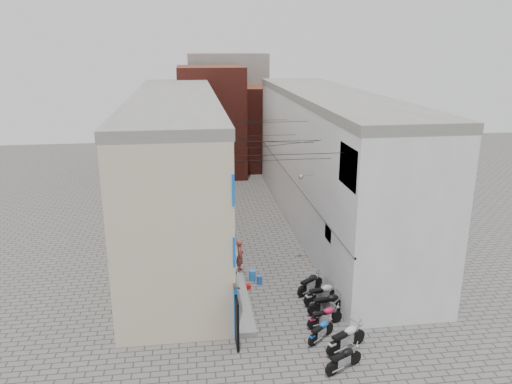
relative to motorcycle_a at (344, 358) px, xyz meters
name	(u,v)px	position (x,y,z in m)	size (l,w,h in m)	color
ground	(294,334)	(-1.37, 2.62, -0.52)	(90.00, 90.00, 0.00)	#5E5C59
plinth	(224,227)	(-3.42, 15.62, -0.39)	(0.90, 26.00, 0.25)	slate
building_left	(177,166)	(-6.36, 15.57, 3.98)	(5.10, 27.00, 9.00)	beige
building_right	(329,161)	(3.62, 15.61, 3.99)	(5.94, 26.00, 9.00)	silver
building_far_brick_left	(212,121)	(-3.37, 30.62, 4.48)	(6.00, 6.00, 10.00)	maroon
building_far_brick_right	(262,127)	(1.63, 32.62, 3.48)	(5.00, 6.00, 8.00)	maroon
building_far_concrete	(228,108)	(-1.37, 36.62, 4.98)	(8.00, 5.00, 11.00)	slate
far_shopfront	(236,168)	(-1.37, 27.82, 0.68)	(2.00, 0.30, 2.40)	black
overhead_wires	(267,139)	(-1.37, 10.26, 6.61)	(5.80, 13.02, 1.32)	black
motorcycle_a	(344,358)	(0.00, 0.00, 0.00)	(0.57, 1.79, 1.04)	black
motorcycle_b	(346,337)	(0.48, 1.23, 0.09)	(0.66, 2.09, 1.21)	#BBBCC1
motorcycle_c	(321,330)	(-0.34, 2.06, -0.03)	(0.53, 1.68, 0.97)	#0C4FB7
motorcycle_d	(325,315)	(0.12, 3.12, -0.01)	(0.56, 1.76, 1.02)	red
motorcycle_e	(328,303)	(0.53, 4.08, 0.06)	(0.63, 2.01, 1.16)	black
motorcycle_f	(323,293)	(0.53, 5.04, 0.06)	(0.63, 1.99, 1.15)	#ADACB1
motorcycle_g	(310,282)	(0.20, 6.23, 0.02)	(0.59, 1.86, 1.08)	black
person_a	(240,256)	(-3.07, 8.65, 0.61)	(0.64, 0.42, 1.76)	#943E36
person_b	(234,286)	(-3.72, 5.33, 0.54)	(0.79, 0.61, 1.62)	#2F3047
water_jug_near	(259,280)	(-2.20, 7.46, -0.29)	(0.30, 0.30, 0.46)	blue
water_jug_far	(252,275)	(-2.51, 7.92, -0.23)	(0.36, 0.36, 0.57)	#2B81DA
red_crate	(247,287)	(-2.92, 7.01, -0.40)	(0.37, 0.28, 0.23)	red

